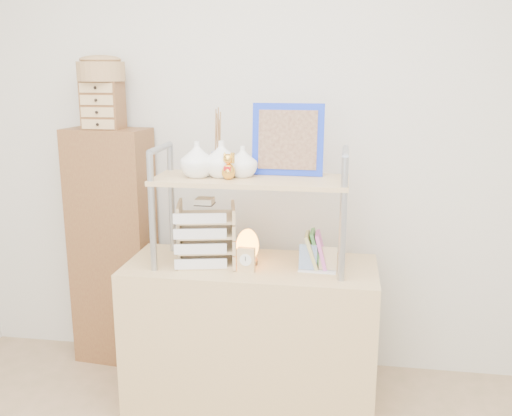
{
  "coord_description": "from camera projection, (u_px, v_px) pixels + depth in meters",
  "views": [
    {
      "loc": [
        0.43,
        -1.36,
        1.65
      ],
      "look_at": [
        0.03,
        1.2,
        1.03
      ],
      "focal_mm": 40.0,
      "sensor_mm": 36.0,
      "label": 1
    }
  ],
  "objects": [
    {
      "name": "woven_basket",
      "position": [
        101.0,
        71.0,
        2.99
      ],
      "size": [
        0.25,
        0.25,
        0.1
      ],
      "primitive_type": "cylinder",
      "color": "olive",
      "rests_on": "drawer_chest"
    },
    {
      "name": "desk_clock",
      "position": [
        246.0,
        260.0,
        2.62
      ],
      "size": [
        0.08,
        0.04,
        0.11
      ],
      "color": "tan",
      "rests_on": "desk"
    },
    {
      "name": "cabinet",
      "position": [
        113.0,
        248.0,
        3.23
      ],
      "size": [
        0.47,
        0.28,
        1.35
      ],
      "primitive_type": "cube",
      "rotation": [
        0.0,
        0.0,
        -0.1
      ],
      "color": "brown",
      "rests_on": "ground"
    },
    {
      "name": "desk",
      "position": [
        251.0,
        336.0,
        2.82
      ],
      "size": [
        1.2,
        0.5,
        0.75
      ],
      "primitive_type": "cube",
      "color": "tan",
      "rests_on": "ground"
    },
    {
      "name": "drawer_chest",
      "position": [
        103.0,
        105.0,
        3.02
      ],
      "size": [
        0.2,
        0.16,
        0.25
      ],
      "color": "brown",
      "rests_on": "cabinet"
    },
    {
      "name": "letter_tray",
      "position": [
        206.0,
        237.0,
        2.72
      ],
      "size": [
        0.31,
        0.3,
        0.32
      ],
      "color": "tan",
      "rests_on": "desk"
    },
    {
      "name": "salt_lamp",
      "position": [
        247.0,
        246.0,
        2.71
      ],
      "size": [
        0.11,
        0.11,
        0.17
      ],
      "color": "brown",
      "rests_on": "desk"
    },
    {
      "name": "postcard_stand",
      "position": [
        317.0,
        264.0,
        2.63
      ],
      "size": [
        0.18,
        0.06,
        0.13
      ],
      "color": "white",
      "rests_on": "desk"
    },
    {
      "name": "hutch",
      "position": [
        241.0,
        171.0,
        2.64
      ],
      "size": [
        0.9,
        0.34,
        0.76
      ],
      "color": "#989DA6",
      "rests_on": "desk"
    },
    {
      "name": "room_shell",
      "position": [
        206.0,
        57.0,
        1.74
      ],
      "size": [
        3.42,
        3.41,
        2.61
      ],
      "color": "silver",
      "rests_on": "ground"
    }
  ]
}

